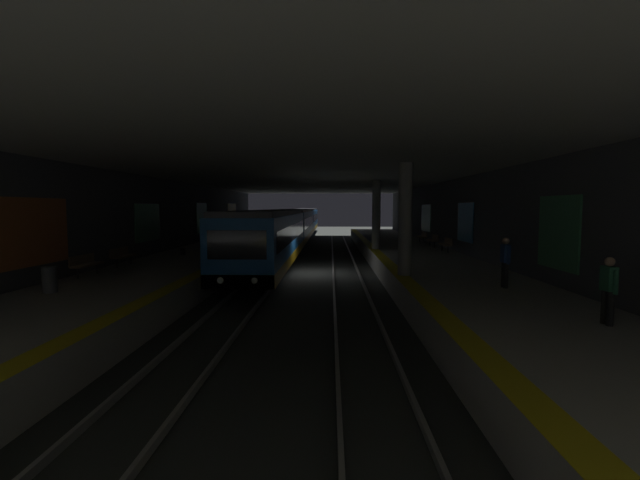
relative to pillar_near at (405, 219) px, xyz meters
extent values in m
plane|color=#2D302D|center=(7.01, 4.35, -3.33)|extent=(120.00, 120.00, 0.00)
cube|color=gray|center=(7.01, 1.43, -3.25)|extent=(60.00, 0.09, 0.16)
cube|color=gray|center=(7.01, 2.87, -3.25)|extent=(60.00, 0.09, 0.16)
cube|color=gray|center=(7.01, 5.83, -3.25)|extent=(60.00, 0.09, 0.16)
cube|color=gray|center=(7.01, 7.27, -3.25)|extent=(60.00, 0.09, 0.16)
cube|color=#B7B2A8|center=(7.01, -2.20, -2.80)|extent=(60.00, 5.30, 1.05)
cube|color=yellow|center=(7.01, 0.15, -2.27)|extent=(60.00, 0.60, 0.01)
cube|color=#B7B2A8|center=(7.01, 10.90, -2.80)|extent=(60.00, 5.30, 1.05)
cube|color=yellow|center=(7.01, 8.55, -2.27)|extent=(60.00, 0.60, 0.01)
cube|color=#56565B|center=(7.01, -5.10, -0.53)|extent=(60.00, 0.50, 5.60)
cube|color=#4CA566|center=(-2.51, -4.82, -0.38)|extent=(2.61, 0.06, 2.54)
cube|color=#338CCC|center=(7.65, -4.82, -0.38)|extent=(2.77, 0.06, 2.27)
cube|color=#4CA566|center=(17.91, -4.82, -0.38)|extent=(3.26, 0.06, 2.17)
cube|color=#4CA566|center=(28.53, -4.82, -0.38)|extent=(3.25, 0.06, 2.59)
cube|color=#56565B|center=(7.01, 13.80, -0.53)|extent=(60.00, 0.50, 5.60)
cube|color=orange|center=(-2.52, 13.52, -0.38)|extent=(3.53, 0.06, 2.41)
cube|color=#4CA566|center=(6.81, 13.52, -0.38)|extent=(3.21, 0.06, 2.14)
cube|color=#4CA566|center=(17.06, 13.52, -0.38)|extent=(2.71, 0.06, 2.45)
cube|color=gold|center=(27.79, 13.52, -0.38)|extent=(3.53, 0.06, 2.55)
cube|color=beige|center=(7.01, 4.35, 2.47)|extent=(60.00, 19.40, 0.40)
cylinder|color=gray|center=(0.00, 0.00, 0.00)|extent=(0.56, 0.56, 4.55)
cylinder|color=gray|center=(11.03, 0.00, 0.00)|extent=(0.56, 0.56, 4.55)
cube|color=#19569E|center=(7.11, 6.55, -1.27)|extent=(17.26, 2.80, 2.70)
cube|color=#B27F0F|center=(7.11, 6.55, -2.33)|extent=(17.26, 2.82, 0.56)
cube|color=black|center=(7.11, 6.55, -0.92)|extent=(15.88, 2.83, 0.90)
cube|color=#47474C|center=(7.11, 6.55, 0.21)|extent=(16.92, 2.58, 0.24)
cube|color=black|center=(2.36, 6.55, -2.79)|extent=(2.20, 1.64, 0.76)
cube|color=black|center=(11.86, 6.55, -2.79)|extent=(2.20, 1.64, 0.76)
cube|color=black|center=(-1.54, 6.55, -0.92)|extent=(0.04, 2.24, 1.10)
cylinder|color=silver|center=(-1.54, 5.90, -2.27)|extent=(0.04, 0.24, 0.24)
cylinder|color=silver|center=(-1.54, 7.20, -2.27)|extent=(0.04, 0.24, 0.24)
cube|color=#19569E|center=(24.97, 6.55, -1.27)|extent=(17.26, 2.80, 2.70)
cube|color=#B27F0F|center=(24.97, 6.55, -2.33)|extent=(17.26, 2.82, 0.56)
cube|color=black|center=(24.97, 6.55, -0.92)|extent=(15.88, 2.83, 0.90)
cube|color=#47474C|center=(24.97, 6.55, 0.21)|extent=(16.92, 2.58, 0.24)
cube|color=black|center=(20.22, 6.55, -2.79)|extent=(2.20, 1.64, 0.76)
cube|color=black|center=(29.72, 6.55, -2.79)|extent=(2.20, 1.64, 0.76)
cube|color=#19569E|center=(42.83, 6.55, -1.27)|extent=(17.26, 2.80, 2.70)
cube|color=#B27F0F|center=(42.83, 6.55, -2.33)|extent=(17.26, 2.82, 0.56)
cube|color=black|center=(42.83, 6.55, -0.92)|extent=(15.88, 2.83, 0.90)
cube|color=#47474C|center=(42.83, 6.55, 0.21)|extent=(16.92, 2.58, 0.24)
cube|color=black|center=(38.09, 6.55, -2.79)|extent=(2.20, 1.64, 0.76)
cube|color=black|center=(47.58, 6.55, -2.79)|extent=(2.20, 1.64, 0.76)
cylinder|color=#262628|center=(8.57, -4.10, -2.07)|extent=(0.08, 0.08, 0.42)
cylinder|color=#262628|center=(9.93, -4.10, -2.07)|extent=(0.08, 0.08, 0.42)
cube|color=olive|center=(9.25, -4.10, -1.82)|extent=(1.70, 0.44, 0.08)
cube|color=olive|center=(9.25, -4.32, -1.62)|extent=(1.70, 0.06, 0.40)
cylinder|color=#262628|center=(11.91, -4.10, -2.07)|extent=(0.08, 0.08, 0.42)
cylinder|color=#262628|center=(13.27, -4.10, -2.07)|extent=(0.08, 0.08, 0.42)
cube|color=olive|center=(12.59, -4.10, -1.82)|extent=(1.70, 0.44, 0.08)
cube|color=olive|center=(12.59, -4.32, -1.62)|extent=(1.70, 0.06, 0.40)
cylinder|color=#262628|center=(15.53, -4.10, -2.07)|extent=(0.08, 0.08, 0.42)
cylinder|color=#262628|center=(16.89, -4.10, -2.07)|extent=(0.08, 0.08, 0.42)
cube|color=olive|center=(16.21, -4.10, -1.82)|extent=(1.70, 0.44, 0.08)
cube|color=olive|center=(16.21, -4.32, -1.62)|extent=(1.70, 0.06, 0.40)
cylinder|color=#262628|center=(-1.32, 12.80, -2.07)|extent=(0.08, 0.08, 0.42)
cylinder|color=#262628|center=(0.04, 12.80, -2.07)|extent=(0.08, 0.08, 0.42)
cube|color=olive|center=(-0.64, 12.80, -1.82)|extent=(1.70, 0.44, 0.08)
cube|color=olive|center=(-0.64, 13.02, -1.62)|extent=(1.70, 0.06, 0.40)
cylinder|color=#262628|center=(1.71, 12.80, -2.07)|extent=(0.08, 0.08, 0.42)
cylinder|color=#262628|center=(3.07, 12.80, -2.07)|extent=(0.08, 0.08, 0.42)
cube|color=olive|center=(2.39, 12.80, -1.82)|extent=(1.70, 0.44, 0.08)
cube|color=olive|center=(2.39, 13.02, -1.62)|extent=(1.70, 0.06, 0.40)
cylinder|color=#262628|center=(16.11, 12.80, -2.07)|extent=(0.08, 0.08, 0.42)
cylinder|color=#262628|center=(17.47, 12.80, -2.07)|extent=(0.08, 0.08, 0.42)
cube|color=olive|center=(16.79, 12.80, -1.82)|extent=(1.70, 0.44, 0.08)
cube|color=olive|center=(16.79, 13.02, -1.62)|extent=(1.70, 0.06, 0.40)
cylinder|color=#383838|center=(6.74, -1.04, -1.88)|extent=(0.16, 0.16, 0.79)
cylinder|color=#383838|center=(6.94, -1.04, -1.88)|extent=(0.16, 0.16, 0.79)
cube|color=#2D754C|center=(6.84, -1.04, -1.20)|extent=(0.36, 0.22, 0.56)
cylinder|color=#2D754C|center=(6.59, -1.04, -1.25)|extent=(0.10, 0.10, 0.53)
cylinder|color=#2D754C|center=(7.09, -1.04, -1.25)|extent=(0.10, 0.10, 0.53)
sphere|color=tan|center=(6.84, -1.04, -0.82)|extent=(0.21, 0.21, 0.21)
cylinder|color=black|center=(18.94, -0.93, -1.87)|extent=(0.16, 0.16, 0.81)
cylinder|color=black|center=(19.14, -0.93, -1.87)|extent=(0.16, 0.16, 0.81)
cube|color=#284C93|center=(19.04, -0.93, -1.18)|extent=(0.36, 0.22, 0.57)
cylinder|color=#284C93|center=(18.79, -0.93, -1.23)|extent=(0.10, 0.10, 0.54)
cylinder|color=#284C93|center=(19.29, -0.93, -1.23)|extent=(0.10, 0.10, 0.54)
sphere|color=tan|center=(19.04, -0.93, -0.78)|extent=(0.22, 0.22, 0.22)
cylinder|color=#262626|center=(-2.79, -2.97, -1.84)|extent=(0.16, 0.16, 0.88)
cylinder|color=#262626|center=(-2.59, -2.97, -1.84)|extent=(0.16, 0.16, 0.88)
cube|color=#284C93|center=(-2.69, -2.97, -1.09)|extent=(0.36, 0.22, 0.62)
cylinder|color=#284C93|center=(-2.94, -2.97, -1.14)|extent=(0.10, 0.10, 0.59)
cylinder|color=#284C93|center=(-2.44, -2.97, -1.14)|extent=(0.10, 0.10, 0.59)
sphere|color=tan|center=(-2.69, -2.97, -0.66)|extent=(0.24, 0.24, 0.24)
cylinder|color=black|center=(-7.44, -3.50, -1.87)|extent=(0.16, 0.16, 0.81)
cylinder|color=black|center=(-7.24, -3.50, -1.87)|extent=(0.16, 0.16, 0.81)
cube|color=#2D754C|center=(-7.34, -3.50, -1.17)|extent=(0.36, 0.22, 0.58)
cylinder|color=#2D754C|center=(-7.59, -3.50, -1.22)|extent=(0.10, 0.10, 0.55)
cylinder|color=#2D754C|center=(-7.09, -3.50, -1.22)|extent=(0.10, 0.10, 0.55)
sphere|color=tan|center=(-7.34, -3.50, -0.78)|extent=(0.22, 0.22, 0.22)
cube|color=black|center=(7.13, 11.64, -2.08)|extent=(0.30, 0.20, 0.40)
cylinder|color=#595B5E|center=(-3.93, 12.15, -1.85)|extent=(0.44, 0.44, 0.85)
camera|label=1|loc=(-17.40, 3.03, 0.49)|focal=23.96mm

